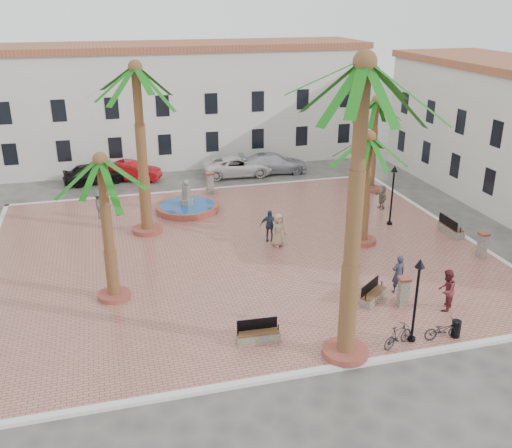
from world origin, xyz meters
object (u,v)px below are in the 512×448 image
at_px(bollard_se, 403,292).
at_px(lamppost_s, 417,286).
at_px(bollard_e, 482,245).
at_px(pedestrian_fountain_a, 278,230).
at_px(cyclist_b, 446,290).
at_px(bench_s, 258,336).
at_px(pedestrian_north, 99,205).
at_px(litter_bin, 456,329).
at_px(bicycle_b, 398,336).
at_px(bollard_n, 210,183).
at_px(pedestrian_fountain_b, 269,225).
at_px(palm_s, 363,97).
at_px(palm_ne, 376,112).
at_px(car_red, 132,171).
at_px(pedestrian_east, 382,197).
at_px(palm_sw, 102,177).
at_px(palm_nw, 137,86).
at_px(fountain, 187,206).
at_px(car_white, 238,166).
at_px(palm_e, 368,151).
at_px(lamppost_e, 393,185).
at_px(bench_ne, 363,185).
at_px(car_black, 95,173).
at_px(car_silver, 273,163).
at_px(bench_se, 373,296).
at_px(cyclist_a, 398,274).
at_px(bicycle_a, 443,330).

bearing_deg(bollard_se, lamppost_s, -110.81).
xyz_separation_m(bollard_e, pedestrian_fountain_a, (-9.87, 4.18, 0.23)).
bearing_deg(cyclist_b, bench_s, -42.04).
relative_size(bollard_se, pedestrian_north, 0.80).
distance_m(litter_bin, bicycle_b, 2.59).
height_order(bollard_n, pedestrian_fountain_b, pedestrian_fountain_b).
relative_size(palm_s, pedestrian_fountain_b, 6.28).
distance_m(palm_s, pedestrian_fountain_b, 14.41).
bearing_deg(bicycle_b, lamppost_s, -95.27).
xyz_separation_m(bollard_n, pedestrian_fountain_a, (1.91, -9.80, 0.16)).
distance_m(palm_ne, bicycle_b, 20.28).
height_order(bicycle_b, car_red, car_red).
bearing_deg(bench_s, pedestrian_east, 50.23).
bearing_deg(palm_sw, pedestrian_north, 92.35).
xyz_separation_m(palm_nw, cyclist_b, (11.71, -12.41, -7.37)).
distance_m(fountain, car_white, 8.71).
bearing_deg(bollard_e, palm_e, 146.87).
height_order(palm_sw, pedestrian_fountain_a, palm_sw).
bearing_deg(litter_bin, lamppost_e, 74.74).
height_order(palm_e, cyclist_b, palm_e).
distance_m(bench_ne, pedestrian_north, 18.23).
relative_size(palm_sw, pedestrian_east, 4.36).
height_order(cyclist_b, car_black, cyclist_b).
bearing_deg(palm_sw, palm_s, -39.64).
bearing_deg(palm_e, fountain, 138.37).
xyz_separation_m(bollard_n, litter_bin, (6.13, -20.29, -0.41)).
bearing_deg(pedestrian_fountain_b, palm_nw, 171.00).
xyz_separation_m(bicycle_b, car_silver, (2.34, 24.51, 0.15)).
relative_size(bench_ne, cyclist_b, 0.92).
xyz_separation_m(bench_se, car_red, (-9.22, 21.81, 0.32)).
xyz_separation_m(fountain, car_red, (-2.96, 7.98, 0.29)).
bearing_deg(cyclist_a, bench_s, 12.04).
height_order(palm_nw, car_white, palm_nw).
bearing_deg(bollard_n, car_black, 146.70).
distance_m(bench_s, pedestrian_fountain_b, 10.16).
bearing_deg(car_red, car_white, -74.69).
bearing_deg(pedestrian_fountain_b, fountain, 138.03).
distance_m(litter_bin, pedestrian_north, 22.06).
xyz_separation_m(pedestrian_fountain_a, car_white, (1.09, 13.97, -0.34)).
height_order(bollard_n, car_black, bollard_n).
height_order(lamppost_e, car_black, lamppost_e).
xyz_separation_m(lamppost_s, pedestrian_north, (-11.71, 17.18, -1.55)).
distance_m(litter_bin, car_black, 28.85).
bearing_deg(car_red, litter_bin, -134.63).
bearing_deg(bench_ne, palm_s, 137.22).
height_order(bench_ne, bollard_se, bollard_se).
height_order(pedestrian_fountain_a, car_black, pedestrian_fountain_a).
xyz_separation_m(palm_nw, palm_s, (6.17, -14.42, 1.44)).
bearing_deg(palm_nw, bicycle_a, -54.35).
distance_m(fountain, bollard_e, 17.71).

